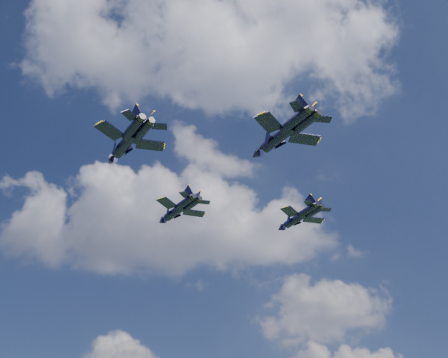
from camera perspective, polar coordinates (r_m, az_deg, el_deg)
jet_lead at (r=124.38m, az=-5.08°, el=-3.39°), size 13.15×14.43×3.76m
jet_left at (r=100.93m, az=-10.15°, el=3.39°), size 13.19×16.07×4.04m
jet_right at (r=121.88m, az=7.18°, el=-4.13°), size 11.61×13.72×3.48m
jet_slot at (r=98.78m, az=5.34°, el=4.11°), size 14.28×16.69×4.25m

